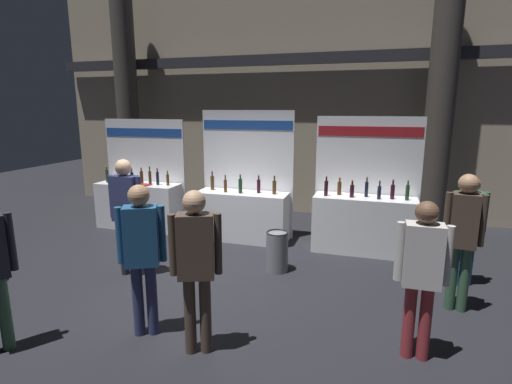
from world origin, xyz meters
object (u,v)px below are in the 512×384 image
exhibitor_booth_1 (243,209)px  visitor_8 (196,259)px  visitor_1 (142,248)px  visitor_6 (468,222)px  exhibitor_booth_0 (140,201)px  trash_bin (277,251)px  visitor_2 (422,268)px  visitor_3 (126,207)px  visitor_4 (463,231)px  exhibitor_booth_2 (364,218)px

exhibitor_booth_1 → visitor_8: 3.81m
visitor_1 → visitor_6: bearing=8.0°
exhibitor_booth_0 → exhibitor_booth_1: bearing=-2.1°
trash_bin → visitor_8: bearing=-96.5°
trash_bin → exhibitor_booth_1: bearing=127.5°
exhibitor_booth_0 → visitor_2: bearing=-30.8°
visitor_2 → visitor_3: (-4.11, 0.94, 0.09)m
visitor_2 → visitor_4: visitor_4 is taller
exhibitor_booth_1 → visitor_6: exhibitor_booth_1 is taller
trash_bin → visitor_3: visitor_3 is taller
exhibitor_booth_1 → visitor_6: size_ratio=1.55×
visitor_1 → visitor_3: 1.81m
visitor_3 → visitor_6: visitor_3 is taller
exhibitor_booth_2 → exhibitor_booth_0: bearing=178.7°
exhibitor_booth_2 → visitor_6: size_ratio=1.49×
exhibitor_booth_2 → visitor_2: size_ratio=1.43×
exhibitor_booth_0 → exhibitor_booth_2: size_ratio=0.96×
visitor_3 → trash_bin: bearing=21.7°
visitor_2 → exhibitor_booth_1: bearing=-46.9°
visitor_4 → visitor_2: bearing=70.8°
trash_bin → visitor_3: size_ratio=0.36×
exhibitor_booth_2 → visitor_6: exhibitor_booth_2 is taller
exhibitor_booth_1 → visitor_4: (3.57, -1.89, 0.46)m
exhibitor_booth_0 → visitor_3: exhibitor_booth_0 is taller
exhibitor_booth_0 → visitor_8: exhibitor_booth_0 is taller
visitor_1 → visitor_2: size_ratio=1.04×
visitor_4 → visitor_6: 0.89m
exhibitor_booth_2 → visitor_4: (1.25, -1.87, 0.45)m
visitor_2 → visitor_8: visitor_8 is taller
visitor_1 → trash_bin: bearing=39.7°
visitor_3 → visitor_8: visitor_3 is taller
exhibitor_booth_2 → visitor_1: bearing=-122.6°
trash_bin → visitor_8: 2.48m
trash_bin → visitor_2: size_ratio=0.39×
exhibitor_booth_2 → visitor_3: 4.10m
exhibitor_booth_1 → visitor_4: bearing=-27.9°
visitor_8 → visitor_3: bearing=119.4°
exhibitor_booth_1 → trash_bin: (1.04, -1.35, -0.28)m
visitor_8 → visitor_2: bearing=-7.3°
visitor_1 → visitor_2: 2.98m
visitor_1 → exhibitor_booth_1: bearing=64.6°
visitor_3 → visitor_6: 5.05m
visitor_2 → visitor_3: bearing=-13.4°
visitor_2 → visitor_8: size_ratio=0.95×
exhibitor_booth_2 → visitor_4: exhibitor_booth_2 is taller
visitor_3 → visitor_4: size_ratio=1.02×
exhibitor_booth_2 → visitor_3: size_ratio=1.33×
visitor_4 → visitor_3: bearing=9.7°
exhibitor_booth_0 → visitor_3: bearing=-60.6°
exhibitor_booth_1 → trash_bin: bearing=-52.5°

